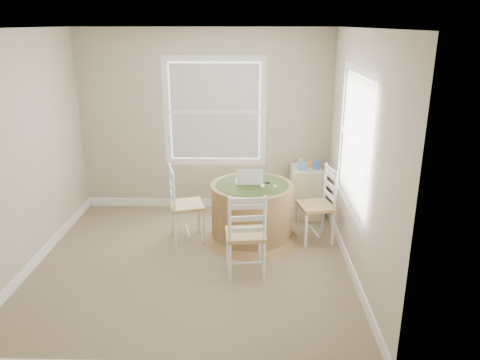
{
  "coord_description": "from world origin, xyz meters",
  "views": [
    {
      "loc": [
        0.67,
        -4.8,
        2.65
      ],
      "look_at": [
        0.54,
        0.45,
        0.88
      ],
      "focal_mm": 35.0,
      "sensor_mm": 36.0,
      "label": 1
    }
  ],
  "objects_px": {
    "chair_near": "(245,234)",
    "corner_chest": "(305,191)",
    "chair_right": "(316,206)",
    "chair_left": "(187,205)",
    "laptop": "(249,181)",
    "round_table": "(252,210)"
  },
  "relations": [
    {
      "from": "chair_right",
      "to": "chair_left",
      "type": "bearing_deg",
      "value": -101.12
    },
    {
      "from": "round_table",
      "to": "chair_left",
      "type": "bearing_deg",
      "value": 176.59
    },
    {
      "from": "chair_near",
      "to": "chair_right",
      "type": "bearing_deg",
      "value": -142.3
    },
    {
      "from": "laptop",
      "to": "corner_chest",
      "type": "relative_size",
      "value": 0.49
    },
    {
      "from": "chair_right",
      "to": "corner_chest",
      "type": "height_order",
      "value": "chair_right"
    },
    {
      "from": "round_table",
      "to": "laptop",
      "type": "bearing_deg",
      "value": 132.75
    },
    {
      "from": "chair_left",
      "to": "round_table",
      "type": "bearing_deg",
      "value": -103.31
    },
    {
      "from": "chair_right",
      "to": "laptop",
      "type": "relative_size",
      "value": 2.72
    },
    {
      "from": "chair_left",
      "to": "chair_near",
      "type": "distance_m",
      "value": 1.12
    },
    {
      "from": "chair_left",
      "to": "chair_right",
      "type": "height_order",
      "value": "same"
    },
    {
      "from": "chair_left",
      "to": "chair_right",
      "type": "bearing_deg",
      "value": -104.85
    },
    {
      "from": "chair_right",
      "to": "laptop",
      "type": "height_order",
      "value": "laptop"
    },
    {
      "from": "laptop",
      "to": "round_table",
      "type": "bearing_deg",
      "value": 132.78
    },
    {
      "from": "round_table",
      "to": "chair_near",
      "type": "bearing_deg",
      "value": -100.12
    },
    {
      "from": "chair_near",
      "to": "chair_right",
      "type": "xyz_separation_m",
      "value": [
        0.87,
        0.85,
        0.0
      ]
    },
    {
      "from": "chair_near",
      "to": "laptop",
      "type": "xyz_separation_m",
      "value": [
        0.03,
        0.9,
        0.3
      ]
    },
    {
      "from": "chair_near",
      "to": "corner_chest",
      "type": "bearing_deg",
      "value": -122.79
    },
    {
      "from": "chair_right",
      "to": "corner_chest",
      "type": "relative_size",
      "value": 1.32
    },
    {
      "from": "chair_near",
      "to": "chair_left",
      "type": "bearing_deg",
      "value": -54.62
    },
    {
      "from": "chair_left",
      "to": "laptop",
      "type": "height_order",
      "value": "laptop"
    },
    {
      "from": "chair_left",
      "to": "corner_chest",
      "type": "relative_size",
      "value": 1.32
    },
    {
      "from": "chair_left",
      "to": "corner_chest",
      "type": "distance_m",
      "value": 1.8
    }
  ]
}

